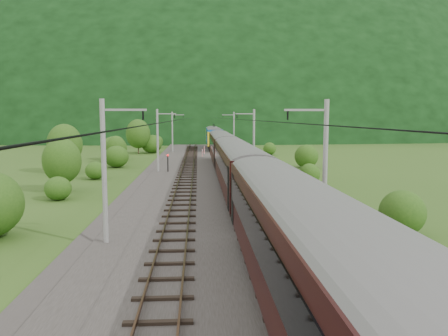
{
  "coord_description": "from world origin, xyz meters",
  "views": [
    {
      "loc": [
        -0.98,
        -24.23,
        7.33
      ],
      "look_at": [
        1.37,
        15.83,
        2.6
      ],
      "focal_mm": 35.0,
      "sensor_mm": 36.0,
      "label": 1
    }
  ],
  "objects": [
    {
      "name": "mountain_ridge",
      "position": [
        -120.0,
        300.0,
        0.0
      ],
      "size": [
        336.0,
        280.0,
        132.0
      ],
      "primitive_type": "ellipsoid",
      "color": "black",
      "rests_on": "ground"
    },
    {
      "name": "train",
      "position": [
        2.4,
        0.45,
        3.74
      ],
      "size": [
        3.19,
        153.59,
        5.55
      ],
      "color": "black",
      "rests_on": "ground"
    },
    {
      "name": "vegetation_left",
      "position": [
        -14.26,
        23.55,
        2.57
      ],
      "size": [
        12.22,
        143.3,
        6.85
      ],
      "color": "#295316",
      "rests_on": "ground"
    },
    {
      "name": "track_right",
      "position": [
        2.4,
        10.0,
        0.37
      ],
      "size": [
        2.4,
        220.0,
        0.27
      ],
      "color": "#513022",
      "rests_on": "railbed"
    },
    {
      "name": "signal",
      "position": [
        -4.92,
        31.76,
        1.61
      ],
      "size": [
        0.25,
        0.25,
        2.24
      ],
      "color": "black",
      "rests_on": "railbed"
    },
    {
      "name": "hazard_post_far",
      "position": [
        0.11,
        57.81,
        1.05
      ],
      "size": [
        0.16,
        0.16,
        1.5
      ],
      "primitive_type": "cylinder",
      "color": "red",
      "rests_on": "railbed"
    },
    {
      "name": "catenary_right",
      "position": [
        6.12,
        32.0,
        4.5
      ],
      "size": [
        2.54,
        192.28,
        8.0
      ],
      "color": "gray",
      "rests_on": "railbed"
    },
    {
      "name": "hazard_post_near",
      "position": [
        -0.3,
        52.88,
        0.99
      ],
      "size": [
        0.15,
        0.15,
        1.37
      ],
      "primitive_type": "cylinder",
      "color": "red",
      "rests_on": "railbed"
    },
    {
      "name": "railbed",
      "position": [
        0.0,
        10.0,
        0.15
      ],
      "size": [
        14.0,
        220.0,
        0.3
      ],
      "primitive_type": "cube",
      "color": "#38332D",
      "rests_on": "ground"
    },
    {
      "name": "vegetation_right",
      "position": [
        12.9,
        5.9,
        1.39
      ],
      "size": [
        6.29,
        98.57,
        3.2
      ],
      "color": "#295316",
      "rests_on": "ground"
    },
    {
      "name": "catenary_left",
      "position": [
        -6.12,
        32.0,
        4.5
      ],
      "size": [
        2.54,
        192.28,
        8.0
      ],
      "color": "gray",
      "rests_on": "railbed"
    },
    {
      "name": "overhead_wires",
      "position": [
        0.0,
        10.0,
        7.1
      ],
      "size": [
        4.83,
        198.0,
        0.03
      ],
      "color": "black",
      "rests_on": "ground"
    },
    {
      "name": "ground",
      "position": [
        0.0,
        0.0,
        0.0
      ],
      "size": [
        600.0,
        600.0,
        0.0
      ],
      "primitive_type": "plane",
      "color": "#2F4F18",
      "rests_on": "ground"
    },
    {
      "name": "mountain_main",
      "position": [
        0.0,
        260.0,
        0.0
      ],
      "size": [
        504.0,
        360.0,
        244.0
      ],
      "primitive_type": "ellipsoid",
      "color": "black",
      "rests_on": "ground"
    },
    {
      "name": "track_left",
      "position": [
        -2.4,
        10.0,
        0.37
      ],
      "size": [
        2.4,
        220.0,
        0.27
      ],
      "color": "#513022",
      "rests_on": "railbed"
    }
  ]
}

